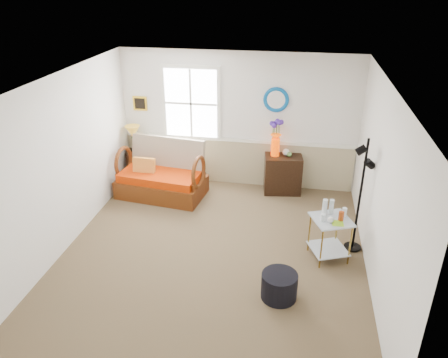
% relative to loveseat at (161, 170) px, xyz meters
% --- Properties ---
extents(floor, '(4.50, 5.00, 0.01)m').
position_rel_loveseat_xyz_m(floor, '(1.33, -1.72, -0.52)').
color(floor, brown).
rests_on(floor, ground).
extents(ceiling, '(4.50, 5.00, 0.01)m').
position_rel_loveseat_xyz_m(ceiling, '(1.33, -1.72, 2.08)').
color(ceiling, white).
rests_on(ceiling, walls).
extents(walls, '(4.51, 5.01, 2.60)m').
position_rel_loveseat_xyz_m(walls, '(1.33, -1.72, 0.78)').
color(walls, white).
rests_on(walls, floor).
extents(wainscot, '(4.46, 0.02, 0.90)m').
position_rel_loveseat_xyz_m(wainscot, '(1.33, 0.76, -0.07)').
color(wainscot, tan).
rests_on(wainscot, walls).
extents(chair_rail, '(4.46, 0.04, 0.06)m').
position_rel_loveseat_xyz_m(chair_rail, '(1.33, 0.75, 0.40)').
color(chair_rail, white).
rests_on(chair_rail, walls).
extents(window, '(1.14, 0.06, 1.44)m').
position_rel_loveseat_xyz_m(window, '(0.43, 0.75, 1.08)').
color(window, white).
rests_on(window, walls).
extents(picture, '(0.28, 0.03, 0.28)m').
position_rel_loveseat_xyz_m(picture, '(-0.59, 0.76, 1.03)').
color(picture, gold).
rests_on(picture, walls).
extents(mirror, '(0.47, 0.07, 0.47)m').
position_rel_loveseat_xyz_m(mirror, '(2.03, 0.76, 1.23)').
color(mirror, '#0163B5').
rests_on(mirror, walls).
extents(loveseat, '(1.68, 1.09, 1.03)m').
position_rel_loveseat_xyz_m(loveseat, '(0.00, 0.00, 0.00)').
color(loveseat, brown).
rests_on(loveseat, floor).
extents(throw_pillow, '(0.41, 0.11, 0.41)m').
position_rel_loveseat_xyz_m(throw_pillow, '(-0.31, -0.05, 0.03)').
color(throw_pillow, '#D36127').
rests_on(throw_pillow, loveseat).
extents(lamp_stand, '(0.45, 0.45, 0.62)m').
position_rel_loveseat_xyz_m(lamp_stand, '(-0.72, 0.58, -0.20)').
color(lamp_stand, black).
rests_on(lamp_stand, floor).
extents(table_lamp, '(0.35, 0.35, 0.53)m').
position_rel_loveseat_xyz_m(table_lamp, '(-0.71, 0.55, 0.37)').
color(table_lamp, '#AB8023').
rests_on(table_lamp, lamp_stand).
extents(potted_plant, '(0.44, 0.47, 0.31)m').
position_rel_loveseat_xyz_m(potted_plant, '(-0.59, 0.62, 0.26)').
color(potted_plant, '#4E7B3E').
rests_on(potted_plant, lamp_stand).
extents(cabinet, '(0.74, 0.53, 0.74)m').
position_rel_loveseat_xyz_m(cabinet, '(2.24, 0.54, -0.15)').
color(cabinet, black).
rests_on(cabinet, floor).
extents(flower_vase, '(0.27, 0.27, 0.70)m').
position_rel_loveseat_xyz_m(flower_vase, '(2.07, 0.55, 0.57)').
color(flower_vase, '#EB3D00').
rests_on(flower_vase, cabinet).
extents(side_table, '(0.68, 0.68, 0.66)m').
position_rel_loveseat_xyz_m(side_table, '(3.04, -1.50, -0.19)').
color(side_table, olive).
rests_on(side_table, floor).
extents(tabletop_items, '(0.42, 0.42, 0.24)m').
position_rel_loveseat_xyz_m(tabletop_items, '(3.06, -1.48, 0.27)').
color(tabletop_items, silver).
rests_on(tabletop_items, side_table).
extents(floor_lamp, '(0.30, 0.30, 1.80)m').
position_rel_loveseat_xyz_m(floor_lamp, '(3.43, -1.19, 0.38)').
color(floor_lamp, black).
rests_on(floor_lamp, floor).
extents(ottoman, '(0.56, 0.56, 0.36)m').
position_rel_loveseat_xyz_m(ottoman, '(2.37, -2.52, -0.34)').
color(ottoman, black).
rests_on(ottoman, floor).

